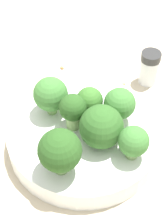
{
  "coord_description": "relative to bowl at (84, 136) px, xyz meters",
  "views": [
    {
      "loc": [
        -0.1,
        0.32,
        0.44
      ],
      "look_at": [
        0.0,
        0.0,
        0.07
      ],
      "focal_mm": 60.0,
      "sensor_mm": 36.0,
      "label": 1
    }
  ],
  "objects": [
    {
      "name": "ground_plane",
      "position": [
        0.0,
        0.0,
        -0.02
      ],
      "size": [
        3.0,
        3.0,
        0.0
      ],
      "primitive_type": "plane",
      "color": "beige"
    },
    {
      "name": "bowl",
      "position": [
        0.0,
        0.0,
        0.0
      ],
      "size": [
        0.22,
        0.22,
        0.03
      ],
      "primitive_type": "cylinder",
      "color": "white",
      "rests_on": "ground_plane"
    },
    {
      "name": "broccoli_floret_0",
      "position": [
        0.05,
        -0.02,
        0.05
      ],
      "size": [
        0.05,
        0.05,
        0.06
      ],
      "color": "#7A9E5B",
      "rests_on": "bowl"
    },
    {
      "name": "broccoli_floret_1",
      "position": [
        0.02,
        0.0,
        0.05
      ],
      "size": [
        0.04,
        0.04,
        0.06
      ],
      "color": "#7A9E5B",
      "rests_on": "bowl"
    },
    {
      "name": "broccoli_floret_2",
      "position": [
        0.0,
        -0.03,
        0.05
      ],
      "size": [
        0.04,
        0.04,
        0.05
      ],
      "color": "#8EB770",
      "rests_on": "bowl"
    },
    {
      "name": "broccoli_floret_3",
      "position": [
        -0.04,
        -0.03,
        0.05
      ],
      "size": [
        0.04,
        0.04,
        0.06
      ],
      "color": "#7A9E5B",
      "rests_on": "bowl"
    },
    {
      "name": "broccoli_floret_4",
      "position": [
        -0.07,
        0.03,
        0.05
      ],
      "size": [
        0.04,
        0.04,
        0.05
      ],
      "color": "#7A9E5B",
      "rests_on": "bowl"
    },
    {
      "name": "broccoli_floret_5",
      "position": [
        0.01,
        0.07,
        0.06
      ],
      "size": [
        0.05,
        0.05,
        0.07
      ],
      "color": "#7A9E5B",
      "rests_on": "bowl"
    },
    {
      "name": "broccoli_floret_6",
      "position": [
        -0.03,
        0.01,
        0.05
      ],
      "size": [
        0.06,
        0.06,
        0.06
      ],
      "color": "#8EB770",
      "rests_on": "bowl"
    },
    {
      "name": "pepper_shaker",
      "position": [
        -0.06,
        -0.16,
        0.01
      ],
      "size": [
        0.03,
        0.03,
        0.06
      ],
      "color": "silver",
      "rests_on": "ground_plane"
    },
    {
      "name": "almond_crumb_0",
      "position": [
        -0.03,
        -0.14,
        -0.01
      ],
      "size": [
        0.01,
        0.01,
        0.01
      ],
      "primitive_type": "cube",
      "rotation": [
        0.0,
        0.0,
        0.63
      ],
      "color": "tan",
      "rests_on": "ground_plane"
    },
    {
      "name": "almond_crumb_3",
      "position": [
        0.09,
        -0.15,
        -0.01
      ],
      "size": [
        0.01,
        0.01,
        0.01
      ],
      "primitive_type": "cube",
      "rotation": [
        0.0,
        0.0,
        5.63
      ],
      "color": "olive",
      "rests_on": "ground_plane"
    }
  ]
}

